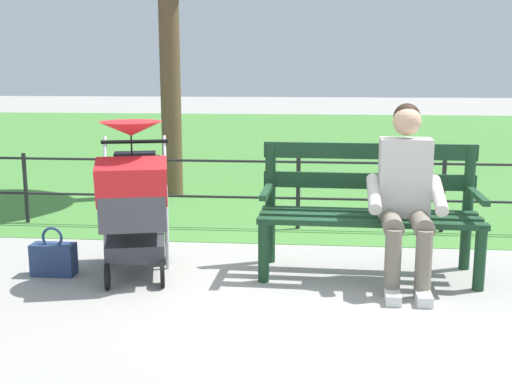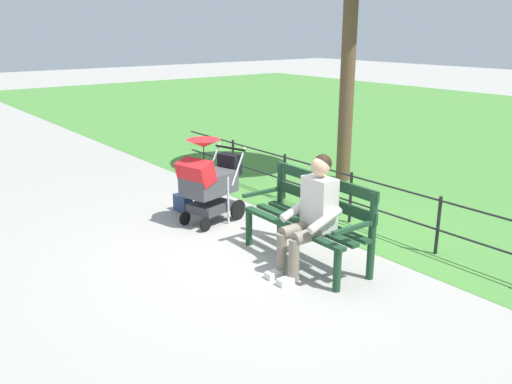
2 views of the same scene
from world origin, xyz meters
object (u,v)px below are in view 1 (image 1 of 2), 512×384
Objects in this scene: person_on_bench at (406,190)px; handbag at (54,258)px; stroller at (134,197)px; park_bench at (369,204)px.

person_on_bench is 2.62m from handbag.
stroller is 0.77m from handbag.
stroller is at bearing 0.62° from person_on_bench.
park_bench is 4.36× the size of handbag.
park_bench is at bearing -43.71° from person_on_bench.
stroller reaches higher than handbag.
park_bench is 2.38m from handbag.
park_bench is 1.40× the size of stroller.
stroller is (1.94, 0.02, -0.08)m from person_on_bench.
stroller is (1.71, 0.24, 0.07)m from park_bench.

